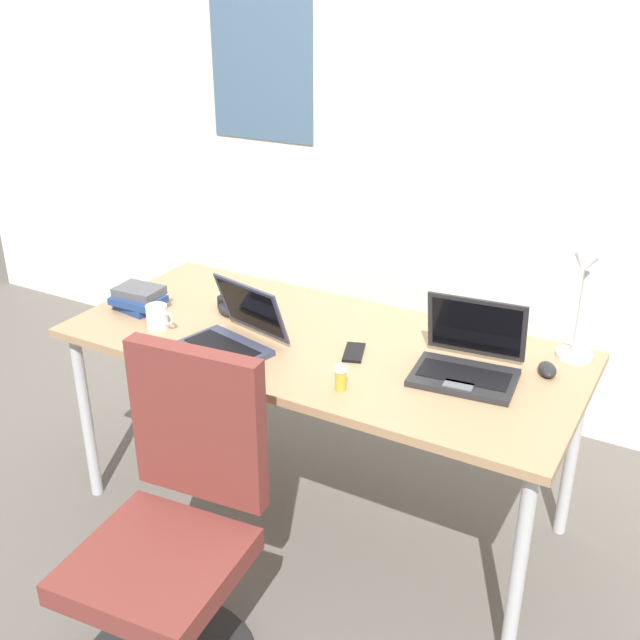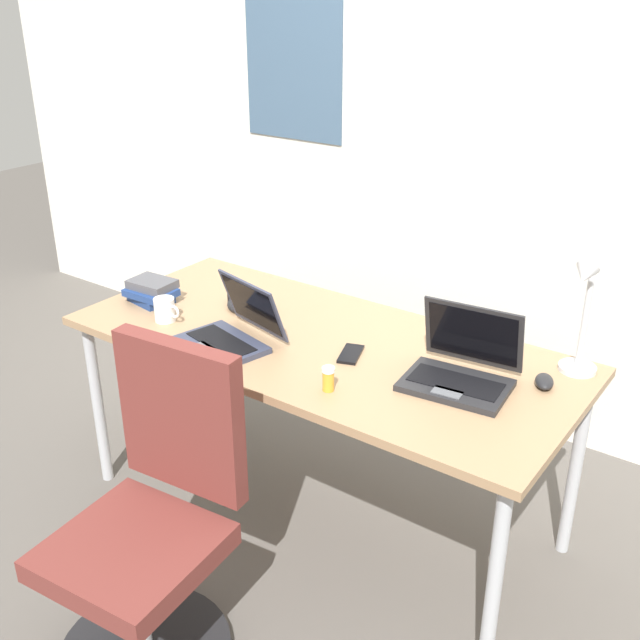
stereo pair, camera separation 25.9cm
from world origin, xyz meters
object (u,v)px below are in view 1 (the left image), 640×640
cell_phone (354,352)px  pill_bottle (341,378)px  office_chair (174,552)px  desk_lamp (580,306)px  laptop_far_corner (231,336)px  coffee_mug (158,317)px  book_stack (139,299)px  laptop_front_right (468,361)px  headphones (242,307)px  computer_mouse (547,369)px

cell_phone → pill_bottle: size_ratio=1.72×
office_chair → pill_bottle: bearing=64.1°
desk_lamp → laptop_far_corner: bearing=-155.5°
desk_lamp → coffee_mug: desk_lamp is taller
desk_lamp → office_chair: (-0.84, -1.07, -0.54)m
desk_lamp → pill_bottle: desk_lamp is taller
cell_phone → book_stack: size_ratio=0.71×
laptop_front_right → laptop_far_corner: bearing=-164.4°
headphones → book_stack: (-0.35, -0.18, 0.03)m
headphones → pill_bottle: size_ratio=2.71×
laptop_far_corner → book_stack: 0.51m
laptop_front_right → laptop_far_corner: 0.79m
laptop_far_corner → coffee_mug: size_ratio=3.17×
book_stack → office_chair: bearing=-44.8°
computer_mouse → office_chair: 1.28m
computer_mouse → pill_bottle: pill_bottle is taller
cell_phone → pill_bottle: (0.07, -0.23, 0.04)m
desk_lamp → headphones: desk_lamp is taller
office_chair → desk_lamp: bearing=52.0°
laptop_far_corner → office_chair: bearing=-71.4°
computer_mouse → pill_bottle: size_ratio=1.22×
laptop_far_corner → office_chair: office_chair is taller
laptop_front_right → computer_mouse: (0.22, 0.13, -0.03)m
book_stack → computer_mouse: bearing=9.5°
coffee_mug → pill_bottle: bearing=-5.0°
desk_lamp → laptop_far_corner: size_ratio=1.12×
book_stack → laptop_far_corner: bearing=-10.8°
cell_phone → book_stack: book_stack is taller
desk_lamp → pill_bottle: bearing=-137.0°
computer_mouse → headphones: headphones is taller
laptop_far_corner → cell_phone: 0.42m
laptop_front_right → desk_lamp: bearing=43.5°
laptop_front_right → cell_phone: size_ratio=2.57×
cell_phone → book_stack: (-0.88, -0.07, 0.04)m
laptop_far_corner → cell_phone: size_ratio=2.64×
headphones → coffee_mug: coffee_mug is taller
laptop_far_corner → computer_mouse: size_ratio=3.74×
desk_lamp → laptop_front_right: 0.40m
headphones → laptop_far_corner: bearing=-61.5°
pill_bottle → coffee_mug: bearing=175.0°
computer_mouse → pill_bottle: (-0.53, -0.41, 0.02)m
cell_phone → office_chair: size_ratio=0.14×
cell_phone → office_chair: (-0.18, -0.76, -0.35)m
book_stack → desk_lamp: bearing=13.8°
laptop_far_corner → cell_phone: (0.38, 0.17, -0.04)m
pill_bottle → book_stack: size_ratio=0.41×
desk_lamp → office_chair: 1.46m
desk_lamp → laptop_front_right: (-0.27, -0.26, -0.15)m
cell_phone → coffee_mug: (-0.71, -0.17, 0.04)m
desk_lamp → pill_bottle: (-0.58, -0.54, -0.16)m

